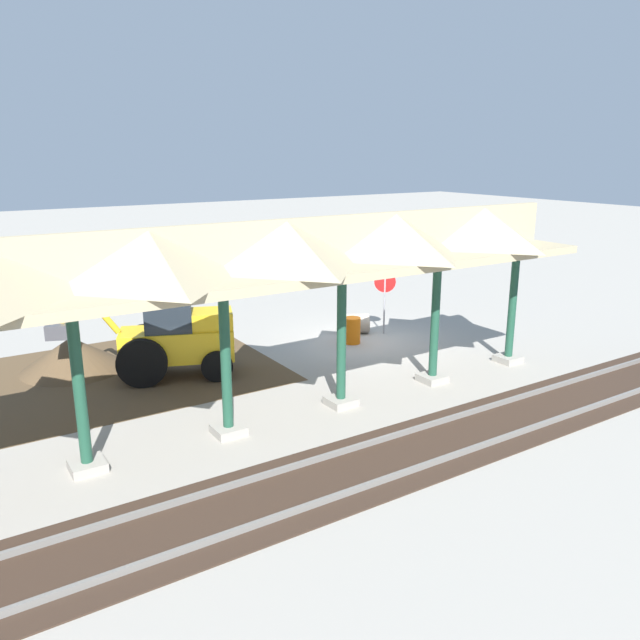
# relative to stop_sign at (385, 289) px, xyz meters

# --- Properties ---
(ground_plane) EXTENTS (120.00, 120.00, 0.00)m
(ground_plane) POSITION_rel_stop_sign_xyz_m (1.09, 0.37, -1.65)
(ground_plane) COLOR #9E998E
(dirt_work_zone) EXTENTS (8.50, 7.00, 0.01)m
(dirt_work_zone) POSITION_rel_stop_sign_xyz_m (9.04, -0.93, -1.64)
(dirt_work_zone) COLOR brown
(dirt_work_zone) RESTS_ON ground
(platform_canopy) EXTENTS (17.09, 3.20, 4.90)m
(platform_canopy) POSITION_rel_stop_sign_xyz_m (6.62, 4.57, 2.51)
(platform_canopy) COLOR #9E998E
(platform_canopy) RESTS_ON ground
(rail_tracks) EXTENTS (60.00, 2.58, 0.15)m
(rail_tracks) POSITION_rel_stop_sign_xyz_m (1.09, 7.60, -1.62)
(rail_tracks) COLOR slate
(rail_tracks) RESTS_ON ground
(stop_sign) EXTENTS (0.61, 0.49, 2.29)m
(stop_sign) POSITION_rel_stop_sign_xyz_m (0.00, 0.00, 0.00)
(stop_sign) COLOR gray
(stop_sign) RESTS_ON ground
(backhoe) EXTENTS (5.11, 2.95, 2.82)m
(backhoe) POSITION_rel_stop_sign_xyz_m (7.92, 0.15, -0.38)
(backhoe) COLOR yellow
(backhoe) RESTS_ON ground
(dirt_mound) EXTENTS (6.12, 6.12, 2.01)m
(dirt_mound) POSITION_rel_stop_sign_xyz_m (10.28, -2.05, -1.65)
(dirt_mound) COLOR brown
(dirt_mound) RESTS_ON ground
(concrete_pipe) EXTENTS (1.15, 1.05, 0.71)m
(concrete_pipe) POSITION_rel_stop_sign_xyz_m (0.82, -0.61, -1.29)
(concrete_pipe) COLOR #9E9384
(concrete_pipe) RESTS_ON ground
(traffic_barrel) EXTENTS (0.56, 0.56, 0.90)m
(traffic_barrel) POSITION_rel_stop_sign_xyz_m (1.63, 0.33, -1.20)
(traffic_barrel) COLOR orange
(traffic_barrel) RESTS_ON ground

